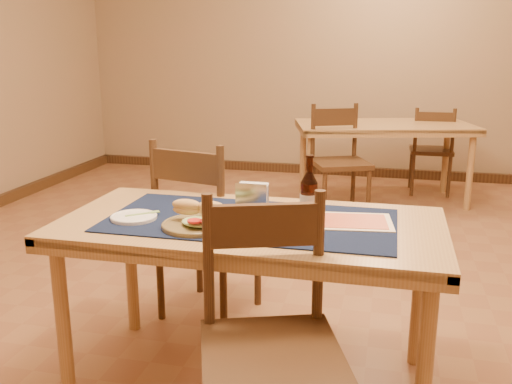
% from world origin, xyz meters
% --- Properties ---
extents(room, '(6.04, 7.04, 2.84)m').
position_xyz_m(room, '(0.00, 0.00, 1.40)').
color(room, '#8D5E3D').
rests_on(room, ground).
extents(main_table, '(1.60, 0.80, 0.75)m').
position_xyz_m(main_table, '(0.00, -0.80, 0.67)').
color(main_table, '#A8824F').
rests_on(main_table, ground).
extents(placemat, '(1.20, 0.60, 0.01)m').
position_xyz_m(placemat, '(0.00, -0.80, 0.75)').
color(placemat, '#0F1938').
rests_on(placemat, main_table).
extents(baseboard, '(6.00, 7.00, 0.10)m').
position_xyz_m(baseboard, '(0.00, 0.00, 0.05)').
color(baseboard, '#412A17').
rests_on(baseboard, ground).
extents(back_table, '(1.75, 1.18, 0.75)m').
position_xyz_m(back_table, '(0.48, 2.42, 0.67)').
color(back_table, '#A8824F').
rests_on(back_table, ground).
extents(chair_main_far, '(0.55, 0.55, 1.00)m').
position_xyz_m(chair_main_far, '(-0.39, -0.24, 0.52)').
color(chair_main_far, '#412A17').
rests_on(chair_main_far, ground).
extents(chair_main_near, '(0.58, 0.58, 0.98)m').
position_xyz_m(chair_main_near, '(0.20, -1.34, 0.51)').
color(chair_main_near, '#412A17').
rests_on(chair_main_near, ground).
extents(chair_back_near, '(0.59, 0.59, 0.97)m').
position_xyz_m(chair_back_near, '(0.12, 1.83, 0.50)').
color(chair_back_near, '#412A17').
rests_on(chair_back_near, ground).
extents(chair_back_far, '(0.41, 0.41, 0.88)m').
position_xyz_m(chair_back_far, '(0.95, 2.83, 0.46)').
color(chair_back_far, '#412A17').
rests_on(chair_back_far, ground).
extents(sandwich_plate, '(0.28, 0.28, 0.11)m').
position_xyz_m(sandwich_plate, '(-0.18, -0.95, 0.78)').
color(sandwich_plate, brown).
rests_on(sandwich_plate, placemat).
extents(side_plate, '(0.19, 0.19, 0.02)m').
position_xyz_m(side_plate, '(-0.48, -0.90, 0.76)').
color(side_plate, white).
rests_on(side_plate, placemat).
extents(fork, '(0.12, 0.11, 0.00)m').
position_xyz_m(fork, '(-0.45, -0.87, 0.77)').
color(fork, '#8EBF69').
rests_on(fork, side_plate).
extents(beer_bottle, '(0.07, 0.07, 0.28)m').
position_xyz_m(beer_bottle, '(0.24, -0.76, 0.86)').
color(beer_bottle, '#41170B').
rests_on(beer_bottle, placemat).
extents(napkin_holder, '(0.15, 0.05, 0.13)m').
position_xyz_m(napkin_holder, '(-0.02, -0.69, 0.82)').
color(napkin_holder, silver).
rests_on(napkin_holder, placemat).
extents(menu_card, '(0.37, 0.29, 0.01)m').
position_xyz_m(menu_card, '(0.41, -0.74, 0.76)').
color(menu_card, beige).
rests_on(menu_card, placemat).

